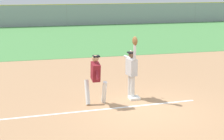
# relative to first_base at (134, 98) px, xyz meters

# --- Properties ---
(ground_plane) EXTENTS (73.64, 73.64, 0.00)m
(ground_plane) POSITION_rel_first_base_xyz_m (0.02, -1.08, -0.04)
(ground_plane) COLOR tan
(outfield_grass) EXTENTS (55.55, 15.64, 0.01)m
(outfield_grass) POSITION_rel_first_base_xyz_m (0.02, 15.22, -0.04)
(outfield_grass) COLOR #4C8C47
(outfield_grass) RESTS_ON ground_plane
(chalk_foul_line) EXTENTS (11.99, 0.62, 0.01)m
(chalk_foul_line) POSITION_rel_first_base_xyz_m (-4.00, -0.90, -0.04)
(chalk_foul_line) COLOR white
(chalk_foul_line) RESTS_ON ground_plane
(first_base) EXTENTS (0.39, 0.39, 0.08)m
(first_base) POSITION_rel_first_base_xyz_m (0.00, 0.00, 0.00)
(first_base) COLOR white
(first_base) RESTS_ON ground_plane
(fielder) EXTENTS (0.34, 0.89, 2.28)m
(fielder) POSITION_rel_first_base_xyz_m (-0.06, 0.14, 1.08)
(fielder) COLOR silver
(fielder) RESTS_ON ground_plane
(runner) EXTENTS (0.72, 0.84, 1.72)m
(runner) POSITION_rel_first_base_xyz_m (-1.44, -0.20, 0.96)
(runner) COLOR white
(runner) RESTS_ON ground_plane
(baseball) EXTENTS (0.07, 0.07, 0.07)m
(baseball) POSITION_rel_first_base_xyz_m (0.02, 0.55, 1.60)
(baseball) COLOR white
(outfield_fence) EXTENTS (55.63, 0.08, 2.12)m
(outfield_fence) POSITION_rel_first_base_xyz_m (0.02, 23.04, 1.02)
(outfield_fence) COLOR #93999E
(outfield_fence) RESTS_ON ground_plane
(parked_car_tan) EXTENTS (4.59, 2.50, 1.25)m
(parked_car_tan) POSITION_rel_first_base_xyz_m (-2.08, 25.96, 0.63)
(parked_car_tan) COLOR tan
(parked_car_tan) RESTS_ON ground_plane
(parked_car_blue) EXTENTS (4.42, 2.16, 1.25)m
(parked_car_blue) POSITION_rel_first_base_xyz_m (3.73, 25.29, 0.63)
(parked_car_blue) COLOR #23389E
(parked_car_blue) RESTS_ON ground_plane
(parked_car_silver) EXTENTS (4.60, 2.52, 1.25)m
(parked_car_silver) POSITION_rel_first_base_xyz_m (10.04, 25.30, 0.63)
(parked_car_silver) COLOR #B7B7BC
(parked_car_silver) RESTS_ON ground_plane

